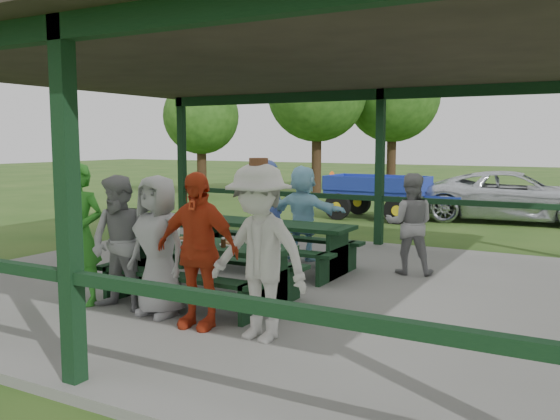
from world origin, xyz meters
The scene contains 19 objects.
ground centered at (0.00, 0.00, 0.00)m, with size 90.00×90.00×0.00m, color #264917.
concrete_slab centered at (0.00, 0.00, 0.05)m, with size 10.00×8.00×0.10m, color slate.
pavilion_structure centered at (0.00, 0.00, 3.17)m, with size 10.60×8.60×3.24m.
picnic_table_near centered at (-0.57, -1.20, 0.57)m, with size 2.36×1.39×0.75m.
picnic_table_far centered at (-0.78, 0.80, 0.58)m, with size 2.76×1.39×0.75m.
table_setting centered at (-0.59, -1.16, 0.89)m, with size 2.20×0.45×0.10m.
contestant_green centered at (-1.79, -2.07, 0.98)m, with size 0.64×0.42×1.75m, color #308C26.
contestant_grey_left centered at (-1.16, -2.02, 0.91)m, with size 0.79×0.61×1.62m, color gray.
contestant_grey_mid centered at (-0.64, -1.96, 0.92)m, with size 0.80×0.52×1.63m, color #97979A.
contestant_red centered at (0.01, -2.09, 0.95)m, with size 0.99×0.41×1.69m, color red.
contestant_white_fedora centered at (0.81, -2.13, 1.00)m, with size 1.23×0.79×1.85m.
spectator_lblue centered at (-0.64, 1.76, 0.90)m, with size 1.49×0.48×1.61m, color #9CD8F1.
spectator_blue centered at (-1.58, 2.27, 0.93)m, with size 0.61×0.40×1.67m, color #435AAF.
spectator_grey centered at (1.27, 1.57, 0.87)m, with size 0.75×0.58×1.53m, color gray.
pickup_truck centered at (1.77, 9.37, 0.66)m, with size 2.19×4.76×1.32m, color silver.
farm_trailer centered at (-1.56, 8.12, 0.63)m, with size 3.62×1.68×1.26m.
tree_far_left centered at (-5.68, 12.97, 3.90)m, with size 3.69×3.69×5.76m.
tree_left centered at (-3.60, 15.45, 3.87)m, with size 3.66×3.66×5.72m.
tree_edge_left centered at (-9.71, 11.24, 3.01)m, with size 2.86×2.86×4.46m.
Camera 1 is at (3.82, -7.17, 2.12)m, focal length 38.00 mm.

